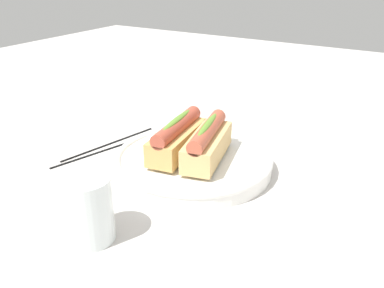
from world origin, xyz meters
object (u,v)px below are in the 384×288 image
Objects in this scene: hotdog_front at (177,137)px; water_glass at (87,212)px; serving_bowl at (192,162)px; hotdog_back at (207,142)px; chopstick_near at (104,150)px; chopstick_far at (109,143)px.

water_glass is (0.23, 0.01, -0.02)m from hotdog_front.
hotdog_back is at bearing 98.06° from serving_bowl.
chopstick_near is (0.02, -0.16, -0.06)m from hotdog_front.
hotdog_front is 0.17m from chopstick_near.
chopstick_near is 0.03m from chopstick_far.
hotdog_front is at bearing -81.94° from serving_bowl.
chopstick_near is at bearing 33.30° from chopstick_far.
serving_bowl is 0.05m from hotdog_back.
water_glass is at bearing 48.28° from chopstick_far.
water_glass reaches higher than serving_bowl.
chopstick_far is (-0.01, -0.17, -0.06)m from hotdog_front.
serving_bowl is 3.04× the size of water_glass.
hotdog_front is (0.00, -0.03, 0.04)m from serving_bowl.
chopstick_near is at bearing -83.61° from hotdog_back.
hotdog_front reaches higher than chopstick_near.
chopstick_far is at bearing -92.89° from serving_bowl.
hotdog_front is 0.18m from chopstick_far.
hotdog_front is at bearing -81.94° from hotdog_back.
hotdog_front reaches higher than chopstick_far.
hotdog_back reaches higher than chopstick_near.
chopstick_far is at bearing -94.64° from hotdog_front.
serving_bowl is 0.19m from chopstick_near.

